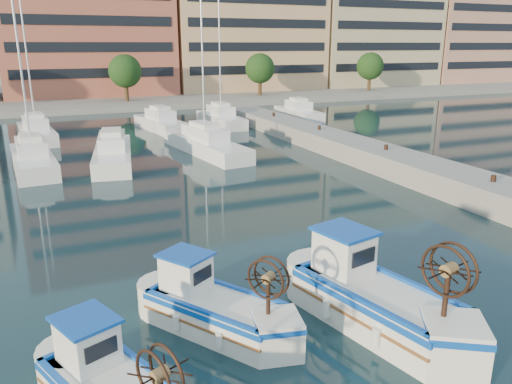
% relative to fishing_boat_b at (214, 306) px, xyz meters
% --- Properties ---
extents(ground, '(300.00, 300.00, 0.00)m').
position_rel_fishing_boat_b_xyz_m(ground, '(2.39, -1.08, -0.69)').
color(ground, '#16333B').
rests_on(ground, ground).
extents(quay, '(3.00, 60.00, 1.20)m').
position_rel_fishing_boat_b_xyz_m(quay, '(15.39, 6.92, -0.09)').
color(quay, gray).
rests_on(quay, ground).
extents(waterfront, '(180.00, 40.00, 25.60)m').
position_rel_fishing_boat_b_xyz_m(waterfront, '(11.62, 63.96, 10.41)').
color(waterfront, gray).
rests_on(waterfront, ground).
extents(yacht_marina, '(39.39, 21.85, 11.50)m').
position_rel_fishing_boat_b_xyz_m(yacht_marina, '(-0.29, 26.59, -0.16)').
color(yacht_marina, white).
rests_on(yacht_marina, ground).
extents(fishing_boat_b, '(3.44, 4.09, 2.50)m').
position_rel_fishing_boat_b_xyz_m(fishing_boat_b, '(0.00, 0.00, 0.00)').
color(fishing_boat_b, white).
rests_on(fishing_boat_b, ground).
extents(fishing_boat_c, '(3.00, 5.05, 3.06)m').
position_rel_fishing_boat_b_xyz_m(fishing_boat_c, '(4.02, -1.47, 0.15)').
color(fishing_boat_c, white).
rests_on(fishing_boat_c, ground).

